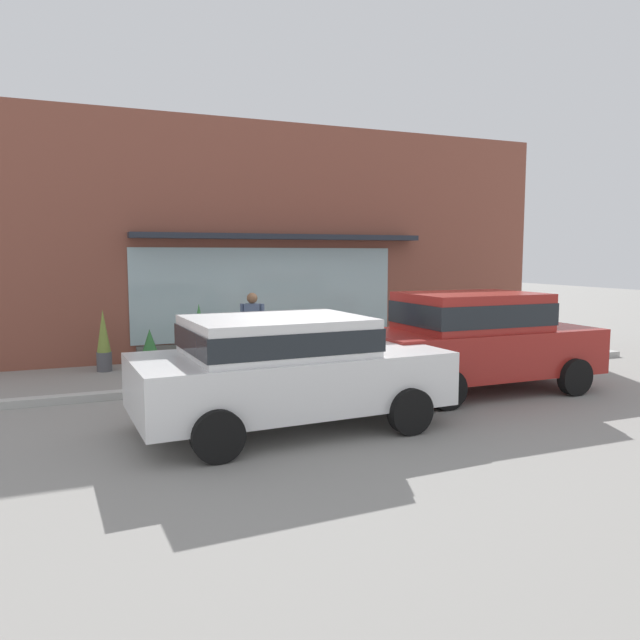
{
  "coord_description": "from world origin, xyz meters",
  "views": [
    {
      "loc": [
        -4.51,
        -10.36,
        2.32
      ],
      "look_at": [
        0.23,
        1.2,
        0.97
      ],
      "focal_mm": 34.04,
      "sensor_mm": 36.0,
      "label": 1
    }
  ],
  "objects_px": {
    "parked_car_white": "(285,365)",
    "potted_plant_by_entrance": "(387,341)",
    "parked_car_red": "(476,336)",
    "potted_plant_corner_tall": "(248,342)",
    "potted_plant_window_center": "(150,351)",
    "pedestrian_with_handbag": "(251,327)",
    "potted_plant_window_right": "(104,342)",
    "potted_plant_near_hydrant": "(199,336)",
    "potted_plant_doorstep": "(304,340)",
    "fire_hydrant": "(301,351)",
    "potted_plant_trailing_edge": "(432,328)"
  },
  "relations": [
    {
      "from": "potted_plant_doorstep",
      "to": "pedestrian_with_handbag",
      "type": "bearing_deg",
      "value": -143.35
    },
    {
      "from": "pedestrian_with_handbag",
      "to": "potted_plant_doorstep",
      "type": "xyz_separation_m",
      "value": [
        1.55,
        1.16,
        -0.51
      ]
    },
    {
      "from": "fire_hydrant",
      "to": "parked_car_red",
      "type": "xyz_separation_m",
      "value": [
        2.2,
        -2.61,
        0.5
      ]
    },
    {
      "from": "parked_car_red",
      "to": "parked_car_white",
      "type": "distance_m",
      "value": 3.82
    },
    {
      "from": "pedestrian_with_handbag",
      "to": "potted_plant_trailing_edge",
      "type": "height_order",
      "value": "pedestrian_with_handbag"
    },
    {
      "from": "parked_car_red",
      "to": "pedestrian_with_handbag",
      "type": "bearing_deg",
      "value": 135.62
    },
    {
      "from": "parked_car_white",
      "to": "potted_plant_near_hydrant",
      "type": "relative_size",
      "value": 3.2
    },
    {
      "from": "parked_car_white",
      "to": "potted_plant_doorstep",
      "type": "bearing_deg",
      "value": 63.9
    },
    {
      "from": "parked_car_white",
      "to": "potted_plant_corner_tall",
      "type": "distance_m",
      "value": 5.44
    },
    {
      "from": "pedestrian_with_handbag",
      "to": "fire_hydrant",
      "type": "bearing_deg",
      "value": 178.22
    },
    {
      "from": "potted_plant_corner_tall",
      "to": "potted_plant_near_hydrant",
      "type": "xyz_separation_m",
      "value": [
        -1.14,
        -0.39,
        0.23
      ]
    },
    {
      "from": "potted_plant_window_right",
      "to": "potted_plant_near_hydrant",
      "type": "bearing_deg",
      "value": -5.78
    },
    {
      "from": "fire_hydrant",
      "to": "potted_plant_by_entrance",
      "type": "height_order",
      "value": "fire_hydrant"
    },
    {
      "from": "parked_car_red",
      "to": "potted_plant_corner_tall",
      "type": "height_order",
      "value": "parked_car_red"
    },
    {
      "from": "parked_car_white",
      "to": "potted_plant_trailing_edge",
      "type": "bearing_deg",
      "value": 40.01
    },
    {
      "from": "parked_car_white",
      "to": "potted_plant_near_hydrant",
      "type": "xyz_separation_m",
      "value": [
        -0.19,
        4.95,
        -0.23
      ]
    },
    {
      "from": "pedestrian_with_handbag",
      "to": "potted_plant_corner_tall",
      "type": "bearing_deg",
      "value": -78.22
    },
    {
      "from": "fire_hydrant",
      "to": "potted_plant_corner_tall",
      "type": "xyz_separation_m",
      "value": [
        -0.57,
        1.85,
        -0.04
      ]
    },
    {
      "from": "fire_hydrant",
      "to": "potted_plant_doorstep",
      "type": "xyz_separation_m",
      "value": [
        0.67,
        1.59,
        -0.03
      ]
    },
    {
      "from": "pedestrian_with_handbag",
      "to": "potted_plant_by_entrance",
      "type": "xyz_separation_m",
      "value": [
        3.65,
        1.13,
        -0.63
      ]
    },
    {
      "from": "potted_plant_window_right",
      "to": "parked_car_white",
      "type": "bearing_deg",
      "value": -68.17
    },
    {
      "from": "potted_plant_corner_tall",
      "to": "parked_car_red",
      "type": "bearing_deg",
      "value": -58.16
    },
    {
      "from": "pedestrian_with_handbag",
      "to": "potted_plant_window_center",
      "type": "distance_m",
      "value": 2.15
    },
    {
      "from": "parked_car_white",
      "to": "potted_plant_window_right",
      "type": "distance_m",
      "value": 5.54
    },
    {
      "from": "parked_car_white",
      "to": "potted_plant_by_entrance",
      "type": "bearing_deg",
      "value": 46.95
    },
    {
      "from": "potted_plant_by_entrance",
      "to": "potted_plant_window_center",
      "type": "bearing_deg",
      "value": -178.74
    },
    {
      "from": "parked_car_red",
      "to": "potted_plant_trailing_edge",
      "type": "bearing_deg",
      "value": 66.52
    },
    {
      "from": "parked_car_white",
      "to": "potted_plant_window_center",
      "type": "height_order",
      "value": "parked_car_white"
    },
    {
      "from": "pedestrian_with_handbag",
      "to": "parked_car_red",
      "type": "height_order",
      "value": "parked_car_red"
    },
    {
      "from": "potted_plant_by_entrance",
      "to": "parked_car_red",
      "type": "bearing_deg",
      "value": -97.7
    },
    {
      "from": "parked_car_red",
      "to": "potted_plant_doorstep",
      "type": "height_order",
      "value": "parked_car_red"
    },
    {
      "from": "potted_plant_window_right",
      "to": "potted_plant_trailing_edge",
      "type": "height_order",
      "value": "potted_plant_window_right"
    },
    {
      "from": "pedestrian_with_handbag",
      "to": "potted_plant_trailing_edge",
      "type": "bearing_deg",
      "value": -141.58
    },
    {
      "from": "pedestrian_with_handbag",
      "to": "potted_plant_near_hydrant",
      "type": "bearing_deg",
      "value": -27.18
    },
    {
      "from": "fire_hydrant",
      "to": "pedestrian_with_handbag",
      "type": "relative_size",
      "value": 0.57
    },
    {
      "from": "parked_car_white",
      "to": "potted_plant_by_entrance",
      "type": "distance_m",
      "value": 6.65
    },
    {
      "from": "parked_car_white",
      "to": "potted_plant_corner_tall",
      "type": "xyz_separation_m",
      "value": [
        0.95,
        5.34,
        -0.46
      ]
    },
    {
      "from": "potted_plant_doorstep",
      "to": "fire_hydrant",
      "type": "bearing_deg",
      "value": -112.96
    },
    {
      "from": "potted_plant_doorstep",
      "to": "potted_plant_by_entrance",
      "type": "distance_m",
      "value": 2.1
    },
    {
      "from": "potted_plant_by_entrance",
      "to": "potted_plant_window_center",
      "type": "relative_size",
      "value": 0.66
    },
    {
      "from": "potted_plant_window_center",
      "to": "fire_hydrant",
      "type": "bearing_deg",
      "value": -27.95
    },
    {
      "from": "potted_plant_doorstep",
      "to": "potted_plant_by_entrance",
      "type": "bearing_deg",
      "value": -0.72
    },
    {
      "from": "potted_plant_window_right",
      "to": "potted_plant_corner_tall",
      "type": "relative_size",
      "value": 1.72
    },
    {
      "from": "potted_plant_corner_tall",
      "to": "potted_plant_window_center",
      "type": "relative_size",
      "value": 0.86
    },
    {
      "from": "fire_hydrant",
      "to": "potted_plant_doorstep",
      "type": "bearing_deg",
      "value": 67.04
    },
    {
      "from": "potted_plant_by_entrance",
      "to": "fire_hydrant",
      "type": "bearing_deg",
      "value": -150.56
    },
    {
      "from": "parked_car_red",
      "to": "potted_plant_corner_tall",
      "type": "distance_m",
      "value": 5.28
    },
    {
      "from": "potted_plant_window_center",
      "to": "pedestrian_with_handbag",
      "type": "bearing_deg",
      "value": -28.9
    },
    {
      "from": "potted_plant_window_center",
      "to": "potted_plant_doorstep",
      "type": "bearing_deg",
      "value": 2.48
    },
    {
      "from": "pedestrian_with_handbag",
      "to": "potted_plant_window_right",
      "type": "bearing_deg",
      "value": -0.19
    }
  ]
}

